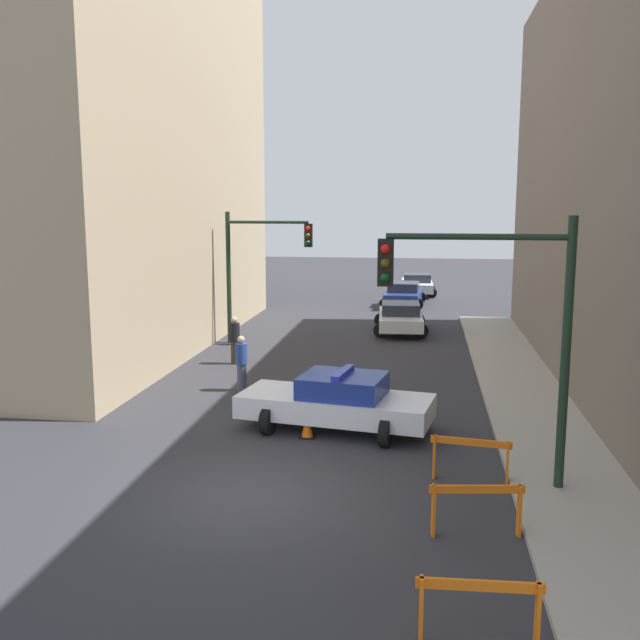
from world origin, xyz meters
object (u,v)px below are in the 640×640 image
Objects in this scene: barrier_mid at (477,501)px; barrier_back at (471,452)px; police_car at (337,401)px; parked_car_near at (400,317)px; traffic_cone at (307,425)px; traffic_light_near at (504,311)px; parked_car_far at (417,284)px; traffic_light_far at (255,258)px; pedestrian_corner at (235,339)px; pedestrian_crossing at (241,362)px; parked_car_mid at (404,294)px; barrier_front at (479,601)px.

barrier_back is (0.05, 2.39, 0.00)m from barrier_mid.
parked_car_near is at bearing 5.10° from police_car.
parked_car_near is at bearing 83.18° from traffic_cone.
traffic_light_near reaches higher than traffic_cone.
parked_car_near is at bearing -94.66° from parked_car_far.
pedestrian_corner is (0.09, -3.66, -2.54)m from traffic_light_far.
parked_car_far is at bearing 92.42° from barrier_mid.
traffic_light_near reaches higher than pedestrian_crossing.
barrier_back is 2.43× the size of traffic_cone.
pedestrian_corner is (-5.40, -14.93, 0.19)m from parked_car_mid.
barrier_mid is (1.91, -18.98, -0.06)m from parked_car_near.
barrier_back is (-0.49, 0.30, -2.91)m from traffic_light_near.
pedestrian_crossing is at bearing -99.96° from parked_car_mid.
barrier_back is at bearing -31.15° from traffic_cone.
barrier_mid is (7.49, -15.71, -2.78)m from traffic_light_far.
pedestrian_crossing is (-3.27, 3.30, 0.14)m from police_car.
barrier_front is at bearing -93.37° from barrier_mid.
parked_car_far is at bearing 92.71° from barrier_back.
barrier_mid is 5.88m from traffic_cone.
police_car is 3.09× the size of barrier_front.
police_car is at bearing -89.53° from parked_car_mid.
pedestrian_corner is at bearing -131.59° from parked_car_near.
parked_car_far is 2.63× the size of pedestrian_crossing.
parked_car_near is at bearing 95.76° from barrier_mid.
pedestrian_corner is at bearing -88.52° from traffic_light_far.
parked_car_mid is at bearing 87.36° from parked_car_near.
barrier_back is at bearing -82.14° from parked_car_mid.
parked_car_far reaches higher than traffic_cone.
traffic_cone is at bearing 148.85° from barrier_back.
parked_car_far is (-1.88, 29.72, -2.86)m from traffic_light_near.
parked_car_near is at bearing 30.42° from traffic_light_far.
traffic_light_near is 29.91m from parked_car_far.
traffic_cone is at bearing 114.14° from barrier_front.
parked_car_far is at bearing 91.91° from barrier_front.
pedestrian_crossing is 3.63m from pedestrian_corner.
pedestrian_crossing is at bearing -115.97° from parked_car_near.
traffic_light_near is at bearing -91.12° from pedestrian_corner.
parked_car_far is at bearing 93.63° from traffic_light_near.
traffic_light_near is at bearing -88.50° from parked_car_far.
pedestrian_crossing is 8.86m from barrier_back.
traffic_light_near is 3.13× the size of pedestrian_corner.
traffic_light_near is 5.84m from traffic_cone.
barrier_mid is at bearing -140.91° from police_car.
parked_car_mid is 2.65× the size of pedestrian_corner.
parked_car_mid is 2.76× the size of barrier_back.
pedestrian_corner is at bearing -106.79° from parked_car_mid.
police_car reaches higher than barrier_front.
parked_car_far is at bearing 84.21° from parked_car_near.
pedestrian_crossing reaches higher than barrier_front.
traffic_cone is (3.77, -7.43, -0.54)m from pedestrian_corner.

